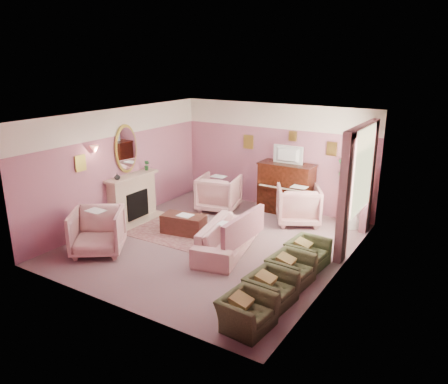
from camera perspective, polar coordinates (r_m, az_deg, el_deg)
The scene contains 48 objects.
floor at distance 9.74m, azimuth -1.28°, elevation -6.68°, with size 5.50×6.00×0.01m, color #76575C.
ceiling at distance 8.98m, azimuth -1.40°, elevation 9.88°, with size 5.50×6.00×0.01m, color white.
wall_back at distance 11.81m, azimuth 6.68°, elevation 4.65°, with size 5.50×0.02×2.80m, color #845171.
wall_front at distance 7.08m, azimuth -14.80°, elevation -4.43°, with size 5.50×0.02×2.80m, color #845171.
wall_left at distance 10.97m, azimuth -13.47°, elevation 3.32°, with size 0.02×6.00×2.80m, color #845171.
wall_right at distance 8.15m, azimuth 15.05°, elevation -1.58°, with size 0.02×6.00×2.80m, color #845171.
picture_rail_band at distance 11.62m, azimuth 6.85°, elevation 9.82°, with size 5.50×0.01×0.65m, color white.
stripe_panel at distance 9.45m, azimuth 17.18°, elevation -1.26°, with size 0.01×3.00×2.15m, color #99A488.
fireplace_surround at distance 11.22m, azimuth -11.87°, elevation -0.78°, with size 0.30×1.40×1.10m, color #C7A98D.
fireplace_inset at distance 11.20m, azimuth -11.45°, elevation -1.59°, with size 0.18×0.72×0.68m, color black.
fire_ember at distance 11.24m, azimuth -11.25°, elevation -2.50°, with size 0.06×0.54×0.10m, color #E16400.
mantel_shelf at distance 11.05m, azimuth -11.94°, elevation 2.01°, with size 0.40×1.55×0.07m, color #C7A98D.
hearth at distance 11.27m, azimuth -10.97°, elevation -3.55°, with size 0.55×1.50×0.02m, color #C7A98D.
mirror_frame at distance 10.99m, azimuth -12.69°, elevation 5.53°, with size 0.04×0.72×1.20m, color #AD9E3B.
mirror_glass at distance 10.97m, azimuth -12.60°, elevation 5.52°, with size 0.01×0.60×1.06m, color white.
sconce_shade at distance 10.19m, azimuth -16.55°, elevation 5.38°, with size 0.20×0.20×0.16m, color #FE8F73.
piano at distance 11.52m, azimuth 8.11°, elevation 0.41°, with size 1.40×0.60×1.30m, color black.
piano_keyshelf at distance 11.19m, azimuth 7.39°, elevation 0.31°, with size 1.30×0.12×0.06m, color black.
piano_keys at distance 11.18m, azimuth 7.40°, elevation 0.51°, with size 1.20×0.08×0.02m, color beige.
piano_top at distance 11.35m, azimuth 8.25°, elevation 3.60°, with size 1.45×0.65×0.04m, color black.
television at distance 11.24m, azimuth 8.21°, elevation 4.99°, with size 0.80×0.12×0.48m, color black.
print_back_left at distance 12.07m, azimuth 3.20°, elevation 6.56°, with size 0.30×0.03×0.38m, color #AD9E3B.
print_back_right at distance 11.14m, azimuth 13.90°, elevation 5.50°, with size 0.26×0.03×0.34m, color #AD9E3B.
print_back_mid at distance 11.46m, azimuth 8.97°, elevation 7.23°, with size 0.22×0.03×0.26m, color #AD9E3B.
print_left_wall at distance 10.09m, azimuth -18.24°, elevation 3.60°, with size 0.03×0.28×0.36m, color #AD9E3B.
window_blind at distance 9.53m, azimuth 17.71°, elevation 2.75°, with size 0.03×1.40×1.80m, color silver.
curtain_left at distance 8.80m, azimuth 15.43°, elevation -0.93°, with size 0.16×0.34×2.60m, color #9D5B69.
curtain_right at distance 10.51m, azimuth 18.38°, elevation 1.74°, with size 0.16×0.34×2.60m, color #9D5B69.
pelmet at distance 9.38m, azimuth 17.71°, elevation 7.92°, with size 0.16×2.20×0.16m, color #9D5B69.
mantel_plant at distance 11.39m, azimuth -10.06°, elevation 3.46°, with size 0.16×0.16×0.28m, color #225624.
mantel_vase at distance 10.67m, azimuth -13.78°, elevation 1.96°, with size 0.16×0.16×0.16m, color white.
area_rug at distance 10.34m, azimuth -4.76°, elevation -5.24°, with size 2.50×1.80×0.01m, color #855452.
coffee_table at distance 10.22m, azimuth -5.27°, elevation -4.20°, with size 1.00×0.50×0.45m, color #48231A.
table_paper at distance 10.11m, azimuth -5.08°, elevation -3.05°, with size 0.35×0.28×0.01m, color silver.
sofa at distance 9.20m, azimuth 0.39°, elevation -5.27°, with size 0.71×2.12×0.86m, color #CF9994.
sofa_throw at distance 8.95m, azimuth 2.58°, elevation -4.76°, with size 0.11×1.60×0.59m, color #9D5B69.
floral_armchair_left at distance 11.63m, azimuth -0.68°, elevation 0.10°, with size 1.01×1.01×1.05m, color #CF9994.
floral_armchair_right at distance 10.85m, azimuth 9.69°, elevation -1.42°, with size 1.01×1.01×1.05m, color #CF9994.
floral_armchair_front at distance 9.47m, azimuth -16.22°, elevation -4.69°, with size 1.01×1.01×1.05m, color #CF9994.
olive_chair_a at distance 6.79m, azimuth 3.00°, elevation -14.80°, with size 0.56×0.80×0.69m, color #42492A.
olive_chair_b at distance 7.42m, azimuth 6.14°, elevation -11.89°, with size 0.56×0.80×0.69m, color #42492A.
olive_chair_c at distance 8.09m, azimuth 8.73°, elevation -9.42°, with size 0.56×0.80×0.69m, color #42492A.
olive_chair_d at distance 8.78m, azimuth 10.89°, elevation -7.32°, with size 0.56×0.80×0.69m, color #42492A.
side_table at distance 11.01m, azimuth 16.31°, elevation -2.57°, with size 0.52×0.52×0.70m, color white.
side_plant_big at distance 10.85m, azimuth 16.54°, elevation 0.01°, with size 0.30×0.30×0.34m, color #225624.
side_plant_small at distance 10.74m, azimuth 16.99°, elevation -0.37°, with size 0.16×0.16×0.28m, color #225624.
palm_pot at distance 11.08m, azimuth 15.95°, elevation -3.41°, with size 0.34×0.34×0.34m, color #965340.
palm_plant at distance 10.81m, azimuth 16.33°, elevation 1.02°, with size 0.76×0.76×1.44m, color #225624.
Camera 1 is at (4.90, -7.44, 3.94)m, focal length 35.00 mm.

